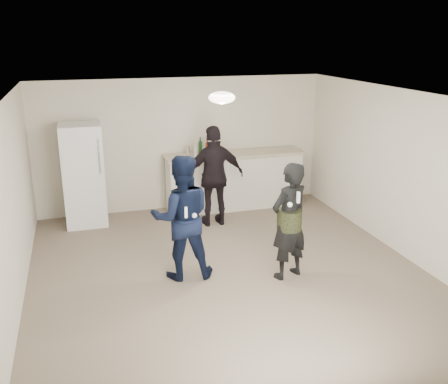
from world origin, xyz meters
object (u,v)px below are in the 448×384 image
object	(u,v)px
fridge	(83,175)
woman	(289,221)
shaker	(188,151)
man	(182,218)
counter	(234,181)
spectator	(215,176)

from	to	relation	value
fridge	woman	size ratio (longest dim) A/B	1.09
shaker	man	world-z (taller)	man
counter	spectator	distance (m)	1.06
shaker	man	distance (m)	2.77
fridge	woman	xyz separation A→B (m)	(2.63, -2.94, -0.07)
woman	spectator	xyz separation A→B (m)	(-0.43, 2.23, 0.06)
counter	fridge	bearing A→B (deg)	-178.57
shaker	fridge	bearing A→B (deg)	-175.14
counter	man	world-z (taller)	man
fridge	spectator	distance (m)	2.31
man	shaker	bearing A→B (deg)	-97.97
counter	fridge	xyz separation A→B (m)	(-2.81, -0.07, 0.38)
counter	woman	distance (m)	3.03
shaker	woman	distance (m)	3.20
spectator	fridge	bearing A→B (deg)	-19.29
counter	woman	size ratio (longest dim) A/B	1.57
woman	spectator	distance (m)	2.28
man	spectator	world-z (taller)	spectator
counter	shaker	xyz separation A→B (m)	(-0.89, 0.09, 0.65)
counter	man	distance (m)	3.04
shaker	man	bearing A→B (deg)	-104.51
counter	man	size ratio (longest dim) A/B	1.49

